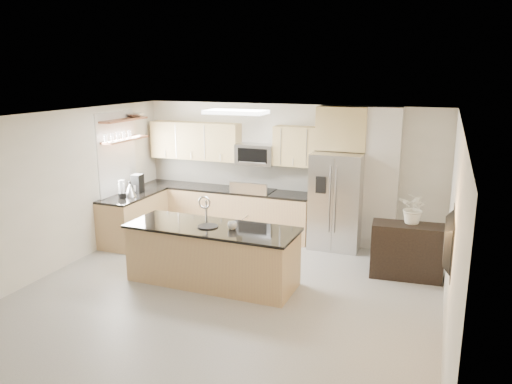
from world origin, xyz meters
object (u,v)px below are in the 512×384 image
at_px(island, 213,254).
at_px(kettle, 130,189).
at_px(credenza, 407,251).
at_px(television, 444,240).
at_px(range, 254,213).
at_px(bowl, 134,115).
at_px(microwave, 256,154).
at_px(refrigerator, 337,201).
at_px(cup, 232,226).
at_px(blender, 122,190).
at_px(flower_vase, 415,200).
at_px(coffee_maker, 137,184).
at_px(platter, 208,226).

xyz_separation_m(island, kettle, (-2.25, 1.14, 0.59)).
relative_size(credenza, television, 1.02).
distance_m(range, bowl, 3.02).
height_order(microwave, television, microwave).
xyz_separation_m(island, television, (3.29, -0.78, 0.89)).
height_order(microwave, refrigerator, microwave).
distance_m(cup, blender, 2.81).
height_order(bowl, flower_vase, bowl).
xyz_separation_m(island, blender, (-2.30, 0.95, 0.61)).
xyz_separation_m(blender, coffee_maker, (-0.02, 0.53, 0.01)).
relative_size(credenza, coffee_maker, 3.22).
bearing_deg(bowl, blender, -77.42).
relative_size(platter, flower_vase, 0.42).
height_order(cup, platter, cup).
bearing_deg(kettle, platter, -28.31).
distance_m(microwave, television, 4.79).
relative_size(range, refrigerator, 0.64).
distance_m(blender, television, 5.85).
distance_m(island, bowl, 3.59).
xyz_separation_m(cup, bowl, (-2.82, 1.75, 1.42)).
distance_m(range, refrigerator, 1.71).
xyz_separation_m(range, cup, (0.57, -2.36, 0.49)).
height_order(refrigerator, credenza, refrigerator).
relative_size(credenza, cup, 7.73).
bearing_deg(blender, kettle, 75.17).
xyz_separation_m(credenza, coffee_maker, (-5.10, 0.21, 0.64)).
xyz_separation_m(coffee_maker, television, (5.61, -2.26, 0.27)).
height_order(refrigerator, television, refrigerator).
relative_size(island, television, 2.46).
relative_size(microwave, platter, 2.40).
relative_size(range, kettle, 3.99).
height_order(cup, coffee_maker, coffee_maker).
bearing_deg(coffee_maker, island, -32.70).
relative_size(cup, coffee_maker, 0.42).
relative_size(kettle, television, 0.27).
distance_m(refrigerator, television, 3.62).
relative_size(refrigerator, platter, 5.61).
relative_size(flower_vase, television, 0.70).
distance_m(range, platter, 2.44).
distance_m(cup, bowl, 3.61).
bearing_deg(flower_vase, credenza, -128.89).
bearing_deg(kettle, blender, -104.83).
height_order(microwave, platter, microwave).
xyz_separation_m(kettle, coffee_maker, (-0.07, 0.35, 0.04)).
xyz_separation_m(refrigerator, flower_vase, (1.41, -0.95, 0.37)).
distance_m(range, microwave, 1.16).
bearing_deg(blender, range, 33.87).
bearing_deg(island, credenza, 25.66).
xyz_separation_m(microwave, television, (3.51, -3.24, -0.28)).
height_order(coffee_maker, bowl, bowl).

